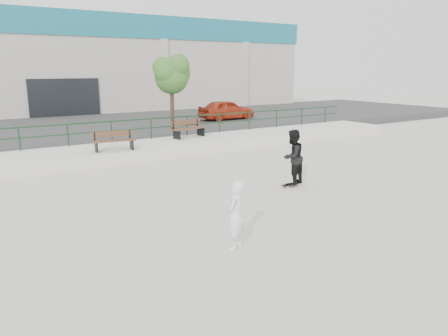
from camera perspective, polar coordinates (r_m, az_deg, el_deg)
ground at (r=12.57m, az=6.38°, el=-5.43°), size 120.00×120.00×0.00m
ledge at (r=20.53m, az=-10.53°, el=2.36°), size 30.00×3.00×0.50m
parking_strip at (r=28.49m, az=-17.09°, el=4.93°), size 60.00×14.00×0.50m
railing at (r=21.57m, az=-11.96°, el=5.48°), size 28.00×0.06×1.03m
commercial_building at (r=41.90m, az=-22.92°, el=12.83°), size 44.20×16.33×8.00m
bench_left at (r=19.17m, az=-14.21°, el=3.44°), size 1.85×0.73×0.83m
bench_right at (r=22.22m, az=-4.70°, el=5.12°), size 1.98×0.94×0.88m
tree at (r=25.04m, az=-6.83°, el=12.19°), size 2.37×2.10×4.21m
red_car at (r=29.93m, az=0.33°, el=7.63°), size 3.97×1.67×1.34m
skateboard at (r=15.03m, az=8.80°, el=-2.13°), size 0.79×0.26×0.09m
standing_skater at (r=14.82m, az=8.92°, el=1.42°), size 1.07×0.94×1.86m
seated_skater at (r=9.68m, az=1.54°, el=-6.17°), size 0.68×0.62×1.55m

